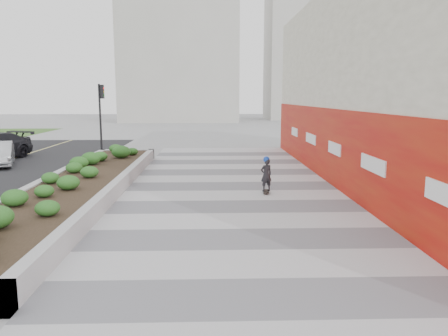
# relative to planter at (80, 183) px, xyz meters

# --- Properties ---
(ground) EXTENTS (160.00, 160.00, 0.00)m
(ground) POSITION_rel_planter_xyz_m (5.50, -7.00, -0.42)
(ground) COLOR gray
(ground) RESTS_ON ground
(walkway) EXTENTS (8.00, 36.00, 0.01)m
(walkway) POSITION_rel_planter_xyz_m (5.50, -4.00, -0.41)
(walkway) COLOR #A8A8AD
(walkway) RESTS_ON ground
(building) EXTENTS (6.04, 24.08, 8.00)m
(building) POSITION_rel_planter_xyz_m (12.48, 1.98, 3.56)
(building) COLOR #BEB7A2
(building) RESTS_ON ground
(planter) EXTENTS (3.00, 18.00, 0.90)m
(planter) POSITION_rel_planter_xyz_m (0.00, 0.00, 0.00)
(planter) COLOR #9E9EA0
(planter) RESTS_ON ground
(traffic_signal_near) EXTENTS (0.33, 0.28, 4.20)m
(traffic_signal_near) POSITION_rel_planter_xyz_m (-1.73, 10.50, 2.34)
(traffic_signal_near) COLOR black
(traffic_signal_near) RESTS_ON ground
(distant_bldg_north_l) EXTENTS (16.00, 12.00, 20.00)m
(distant_bldg_north_l) POSITION_rel_planter_xyz_m (0.50, 48.00, 9.58)
(distant_bldg_north_l) COLOR #ADAAA3
(distant_bldg_north_l) RESTS_ON ground
(distant_bldg_north_r) EXTENTS (14.00, 10.00, 24.00)m
(distant_bldg_north_r) POSITION_rel_planter_xyz_m (20.50, 53.00, 11.58)
(distant_bldg_north_r) COLOR #ADAAA3
(distant_bldg_north_r) RESTS_ON ground
(manhole_cover) EXTENTS (0.44, 0.44, 0.01)m
(manhole_cover) POSITION_rel_planter_xyz_m (6.00, -4.00, -0.42)
(manhole_cover) COLOR #595654
(manhole_cover) RESTS_ON ground
(skateboarder) EXTENTS (0.51, 0.74, 1.35)m
(skateboarder) POSITION_rel_planter_xyz_m (6.68, -0.06, 0.27)
(skateboarder) COLOR beige
(skateboarder) RESTS_ON ground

